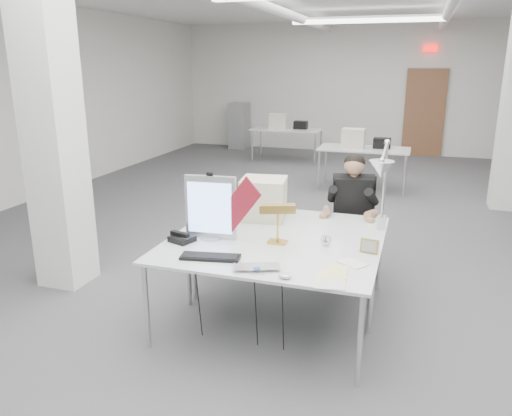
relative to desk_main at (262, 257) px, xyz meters
The scene contains 23 objects.
room_shell 2.80m from the desk_main, 89.21° to the left, with size 10.04×14.04×3.24m.
desk_main is the anchor object (origin of this frame).
desk_second 0.90m from the desk_main, 90.00° to the left, with size 1.80×0.90×0.03m, color silver.
bg_desk_a 5.50m from the desk_main, 87.92° to the left, with size 1.60×0.80×0.03m, color silver.
bg_desk_b 7.91m from the desk_main, 103.16° to the left, with size 1.60×0.80×0.03m, color silver.
filing_cabinet 9.80m from the desk_main, 110.93° to the left, with size 0.45×0.55×1.20m, color gray.
office_chair 1.69m from the desk_main, 72.34° to the left, with size 0.53×0.53×1.08m, color black, non-canonical shape.
seated_person 1.64m from the desk_main, 71.80° to the left, with size 0.52×0.65×0.97m, color black, non-canonical shape.
monitor 0.67m from the desk_main, 154.32° to the left, with size 0.45×0.04×0.56m, color #ABABAF.
pennant 0.49m from the desk_main, 139.95° to the left, with size 0.49×0.01×0.21m, color maroon.
keyboard 0.41m from the desk_main, 153.23° to the right, with size 0.47×0.16×0.02m, color black.
laptop 0.33m from the desk_main, 78.64° to the right, with size 0.35×0.22×0.03m, color #ADAEB2.
mouse 0.47m from the desk_main, 52.25° to the right, with size 0.09×0.06×0.04m, color silver.
bankers_lamp 0.37m from the desk_main, 82.26° to the left, with size 0.30×0.12×0.34m, color gold, non-canonical shape.
desk_phone 0.75m from the desk_main, behind, with size 0.19×0.17×0.05m, color black.
picture_frame_left 0.72m from the desk_main, 156.12° to the left, with size 0.16×0.01×0.12m, color #B07A4C.
picture_frame_right 0.87m from the desk_main, 21.63° to the left, with size 0.15×0.01×0.12m, color #A78848.
desk_clock 0.59m from the desk_main, 40.70° to the left, with size 0.09×0.09×0.03m, color silver.
paper_stack_a 0.68m from the desk_main, 26.98° to the right, with size 0.21×0.30×0.01m, color silver.
paper_stack_b 0.63m from the desk_main, 14.41° to the right, with size 0.18×0.25×0.01m, color #EEEA8E.
paper_stack_c 0.71m from the desk_main, ahead, with size 0.21×0.15×0.01m, color silver.
beige_monitor 1.01m from the desk_main, 106.31° to the left, with size 0.42×0.40×0.40m, color beige.
architect_lamp 1.20m from the desk_main, 40.70° to the left, with size 0.22×0.63×0.81m, color #BABABF, non-canonical shape.
Camera 1 is at (1.10, -6.03, 2.23)m, focal length 35.00 mm.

